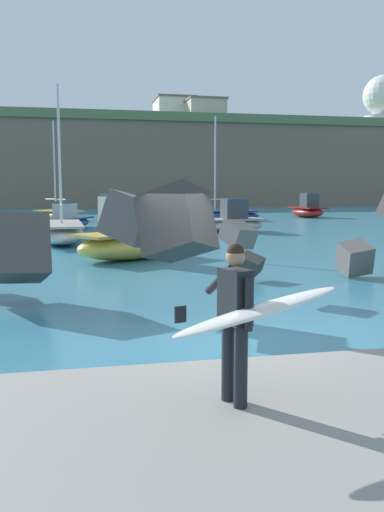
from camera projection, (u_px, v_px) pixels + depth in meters
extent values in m
plane|color=teal|center=(217.00, 339.00, 9.37)|extent=(400.00, 400.00, 0.00)
cube|color=gray|center=(316.00, 434.00, 5.47)|extent=(48.00, 4.40, 0.24)
cube|color=#605B56|center=(133.00, 219.00, 11.57)|extent=(1.59, 1.40, 1.34)
cube|color=#3D3A38|center=(251.00, 264.00, 15.26)|extent=(0.95, 0.99, 0.72)
cube|color=#4C4944|center=(16.00, 249.00, 12.07)|extent=(1.59, 1.88, 1.75)
cube|color=#3D3A38|center=(177.00, 223.00, 10.26)|extent=(1.61, 1.82, 1.67)
cube|color=#605B56|center=(238.00, 234.00, 13.01)|extent=(0.94, 0.98, 0.75)
cube|color=#605B56|center=(355.00, 258.00, 15.75)|extent=(0.96, 1.03, 1.13)
cylinder|color=black|center=(228.00, 361.00, 6.01)|extent=(0.15, 0.15, 0.90)
cylinder|color=black|center=(241.00, 367.00, 5.80)|extent=(0.15, 0.15, 0.90)
cube|color=black|center=(235.00, 296.00, 5.81)|extent=(0.33, 0.43, 0.60)
sphere|color=#A87A5B|center=(235.00, 257.00, 5.76)|extent=(0.21, 0.21, 0.21)
sphere|color=black|center=(236.00, 252.00, 5.75)|extent=(0.19, 0.19, 0.19)
cylinder|color=black|center=(220.00, 280.00, 6.15)|extent=(0.25, 0.53, 0.41)
cylinder|color=black|center=(249.00, 304.00, 5.60)|extent=(0.09, 0.09, 0.56)
ellipsoid|color=white|center=(261.00, 310.00, 5.60)|extent=(2.10, 1.00, 0.37)
cube|color=black|center=(180.00, 314.00, 5.12)|extent=(0.12, 0.06, 0.16)
ellipsoid|color=navy|center=(68.00, 224.00, 34.25)|extent=(3.64, 5.73, 0.71)
cube|color=navy|center=(68.00, 219.00, 34.21)|extent=(3.35, 5.27, 0.10)
cube|color=#B7B2A8|center=(65.00, 211.00, 33.74)|extent=(1.51, 1.90, 0.95)
cube|color=#334C5B|center=(65.00, 202.00, 33.67)|extent=(1.36, 1.71, 0.12)
ellipsoid|color=beige|center=(229.00, 225.00, 32.30)|extent=(4.60, 2.48, 0.80)
cube|color=#9C9991|center=(229.00, 219.00, 32.25)|extent=(4.23, 2.28, 0.10)
cube|color=#33383D|center=(234.00, 209.00, 32.27)|extent=(1.43, 1.37, 1.10)
cube|color=#334C5B|center=(234.00, 199.00, 32.20)|extent=(1.29, 1.24, 0.12)
ellipsoid|color=maroon|center=(307.00, 212.00, 48.74)|extent=(2.55, 4.48, 0.91)
cube|color=maroon|center=(307.00, 208.00, 48.69)|extent=(2.35, 4.12, 0.10)
cube|color=#33383D|center=(309.00, 201.00, 48.31)|extent=(1.39, 1.41, 1.16)
cube|color=#334C5B|center=(310.00, 194.00, 48.23)|extent=(1.26, 1.27, 0.12)
ellipsoid|color=#EAC64C|center=(130.00, 246.00, 19.84)|extent=(4.77, 4.00, 0.99)
cube|color=#AF9539|center=(130.00, 234.00, 19.78)|extent=(4.39, 3.68, 0.10)
cube|color=#B7B2A8|center=(123.00, 215.00, 19.47)|extent=(1.74, 1.70, 1.32)
cube|color=#334C5B|center=(122.00, 195.00, 19.38)|extent=(1.57, 1.53, 0.12)
ellipsoid|color=navy|center=(221.00, 216.00, 43.43)|extent=(6.48, 2.88, 0.82)
cube|color=navy|center=(221.00, 211.00, 43.38)|extent=(5.96, 2.65, 0.10)
cylinder|color=silver|center=(215.00, 164.00, 42.90)|extent=(0.12, 0.12, 7.45)
cylinder|color=silver|center=(215.00, 199.00, 43.25)|extent=(3.71, 0.76, 0.08)
ellipsoid|color=#EAC64C|center=(58.00, 215.00, 43.85)|extent=(4.54, 5.09, 0.81)
cube|color=#AF9539|center=(58.00, 211.00, 43.81)|extent=(4.17, 4.68, 0.10)
cylinder|color=silver|center=(54.00, 166.00, 43.59)|extent=(0.12, 0.12, 7.16)
cylinder|color=silver|center=(55.00, 199.00, 43.92)|extent=(1.72, 2.33, 0.08)
ellipsoid|color=beige|center=(62.00, 233.00, 25.74)|extent=(2.29, 6.23, 0.95)
cube|color=#9C9991|center=(61.00, 224.00, 25.68)|extent=(2.11, 5.73, 0.10)
cylinder|color=silver|center=(59.00, 155.00, 24.84)|extent=(0.12, 0.12, 6.35)
cylinder|color=silver|center=(61.00, 204.00, 25.12)|extent=(0.24, 3.69, 0.08)
cube|color=#756651|center=(186.00, 169.00, 90.74)|extent=(86.66, 33.92, 11.59)
cube|color=#567547|center=(186.00, 130.00, 89.94)|extent=(88.39, 34.60, 1.20)
cylinder|color=silver|center=(382.00, 122.00, 93.06)|extent=(6.25, 6.25, 2.18)
sphere|color=white|center=(383.00, 95.00, 92.50)|extent=(6.87, 6.87, 6.87)
cube|color=#B2ADA3|center=(205.00, 113.00, 88.43)|extent=(5.90, 5.95, 3.96)
cube|color=#66564C|center=(205.00, 100.00, 88.16)|extent=(6.19, 6.25, 0.30)
cube|color=silver|center=(174.00, 115.00, 94.03)|extent=(6.32, 7.94, 5.01)
cube|color=#66564C|center=(174.00, 99.00, 93.70)|extent=(6.63, 8.33, 0.30)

